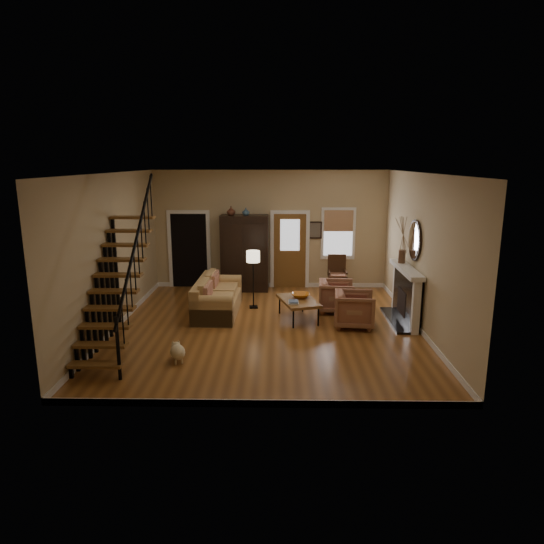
{
  "coord_description": "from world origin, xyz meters",
  "views": [
    {
      "loc": [
        0.28,
        -9.99,
        3.55
      ],
      "look_at": [
        0.1,
        0.4,
        1.15
      ],
      "focal_mm": 32.0,
      "sensor_mm": 36.0,
      "label": 1
    }
  ],
  "objects_px": {
    "floor_lamp": "(253,280)",
    "side_chair": "(337,274)",
    "armoire": "(245,253)",
    "sofa": "(218,297)",
    "armchair_left": "(354,309)",
    "coffee_table": "(298,309)",
    "armchair_right": "(336,296)"
  },
  "relations": [
    {
      "from": "floor_lamp",
      "to": "side_chair",
      "type": "height_order",
      "value": "floor_lamp"
    },
    {
      "from": "armchair_left",
      "to": "floor_lamp",
      "type": "relative_size",
      "value": 0.6
    },
    {
      "from": "coffee_table",
      "to": "armchair_right",
      "type": "relative_size",
      "value": 1.49
    },
    {
      "from": "armchair_right",
      "to": "floor_lamp",
      "type": "relative_size",
      "value": 0.58
    },
    {
      "from": "sofa",
      "to": "floor_lamp",
      "type": "relative_size",
      "value": 1.52
    },
    {
      "from": "sofa",
      "to": "side_chair",
      "type": "distance_m",
      "value": 3.61
    },
    {
      "from": "armchair_right",
      "to": "floor_lamp",
      "type": "distance_m",
      "value": 2.05
    },
    {
      "from": "armchair_left",
      "to": "side_chair",
      "type": "relative_size",
      "value": 0.83
    },
    {
      "from": "armoire",
      "to": "floor_lamp",
      "type": "distance_m",
      "value": 1.76
    },
    {
      "from": "armchair_left",
      "to": "armchair_right",
      "type": "height_order",
      "value": "armchair_left"
    },
    {
      "from": "armoire",
      "to": "coffee_table",
      "type": "relative_size",
      "value": 1.7
    },
    {
      "from": "armoire",
      "to": "armchair_right",
      "type": "xyz_separation_m",
      "value": [
        2.33,
        -1.96,
        -0.67
      ]
    },
    {
      "from": "coffee_table",
      "to": "floor_lamp",
      "type": "relative_size",
      "value": 0.87
    },
    {
      "from": "armoire",
      "to": "side_chair",
      "type": "height_order",
      "value": "armoire"
    },
    {
      "from": "sofa",
      "to": "armchair_left",
      "type": "relative_size",
      "value": 2.55
    },
    {
      "from": "sofa",
      "to": "floor_lamp",
      "type": "xyz_separation_m",
      "value": [
        0.82,
        0.45,
        0.31
      ]
    },
    {
      "from": "sofa",
      "to": "coffee_table",
      "type": "relative_size",
      "value": 1.75
    },
    {
      "from": "armchair_right",
      "to": "floor_lamp",
      "type": "height_order",
      "value": "floor_lamp"
    },
    {
      "from": "armoire",
      "to": "side_chair",
      "type": "bearing_deg",
      "value": -4.48
    },
    {
      "from": "floor_lamp",
      "to": "side_chair",
      "type": "distance_m",
      "value": 2.69
    },
    {
      "from": "armchair_right",
      "to": "side_chair",
      "type": "relative_size",
      "value": 0.81
    },
    {
      "from": "side_chair",
      "to": "armchair_left",
      "type": "bearing_deg",
      "value": -88.99
    },
    {
      "from": "armoire",
      "to": "armchair_left",
      "type": "distance_m",
      "value": 4.05
    },
    {
      "from": "armoire",
      "to": "coffee_table",
      "type": "distance_m",
      "value": 3.04
    },
    {
      "from": "armchair_left",
      "to": "side_chair",
      "type": "height_order",
      "value": "side_chair"
    },
    {
      "from": "sofa",
      "to": "side_chair",
      "type": "bearing_deg",
      "value": 33.43
    },
    {
      "from": "armchair_right",
      "to": "armoire",
      "type": "bearing_deg",
      "value": 54.71
    },
    {
      "from": "floor_lamp",
      "to": "side_chair",
      "type": "bearing_deg",
      "value": 33.87
    },
    {
      "from": "sofa",
      "to": "coffee_table",
      "type": "xyz_separation_m",
      "value": [
        1.89,
        -0.43,
        -0.17
      ]
    },
    {
      "from": "sofa",
      "to": "floor_lamp",
      "type": "height_order",
      "value": "floor_lamp"
    },
    {
      "from": "armoire",
      "to": "floor_lamp",
      "type": "xyz_separation_m",
      "value": [
        0.33,
        -1.69,
        -0.34
      ]
    },
    {
      "from": "sofa",
      "to": "armchair_right",
      "type": "xyz_separation_m",
      "value": [
        2.82,
        0.18,
        -0.03
      ]
    }
  ]
}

